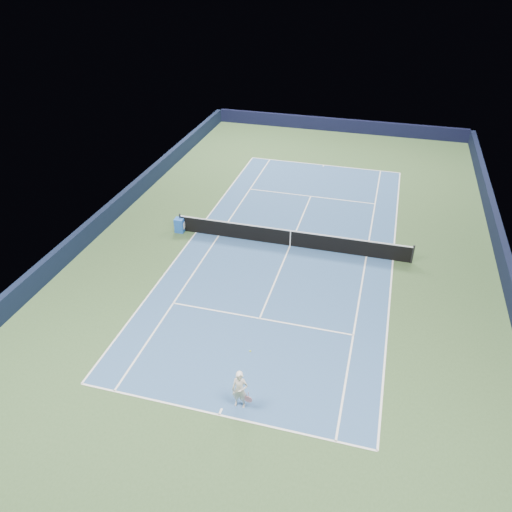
# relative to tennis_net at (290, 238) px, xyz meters

# --- Properties ---
(ground) EXTENTS (40.00, 40.00, 0.00)m
(ground) POSITION_rel_tennis_net_xyz_m (0.00, 0.00, -0.50)
(ground) COLOR #324C29
(ground) RESTS_ON ground
(wall_far) EXTENTS (22.00, 0.35, 1.10)m
(wall_far) POSITION_rel_tennis_net_xyz_m (0.00, 19.82, 0.05)
(wall_far) COLOR black
(wall_far) RESTS_ON ground
(wall_right) EXTENTS (0.35, 40.00, 1.10)m
(wall_right) POSITION_rel_tennis_net_xyz_m (10.82, 0.00, 0.05)
(wall_right) COLOR black
(wall_right) RESTS_ON ground
(wall_left) EXTENTS (0.35, 40.00, 1.10)m
(wall_left) POSITION_rel_tennis_net_xyz_m (-10.82, 0.00, 0.05)
(wall_left) COLOR black
(wall_left) RESTS_ON ground
(court_surface) EXTENTS (10.97, 23.77, 0.01)m
(court_surface) POSITION_rel_tennis_net_xyz_m (0.00, 0.00, -0.50)
(court_surface) COLOR #2D5080
(court_surface) RESTS_ON ground
(baseline_far) EXTENTS (10.97, 0.08, 0.00)m
(baseline_far) POSITION_rel_tennis_net_xyz_m (0.00, 11.88, -0.50)
(baseline_far) COLOR white
(baseline_far) RESTS_ON ground
(baseline_near) EXTENTS (10.97, 0.08, 0.00)m
(baseline_near) POSITION_rel_tennis_net_xyz_m (0.00, -11.88, -0.50)
(baseline_near) COLOR white
(baseline_near) RESTS_ON ground
(sideline_doubles_right) EXTENTS (0.08, 23.77, 0.00)m
(sideline_doubles_right) POSITION_rel_tennis_net_xyz_m (5.49, 0.00, -0.50)
(sideline_doubles_right) COLOR white
(sideline_doubles_right) RESTS_ON ground
(sideline_doubles_left) EXTENTS (0.08, 23.77, 0.00)m
(sideline_doubles_left) POSITION_rel_tennis_net_xyz_m (-5.49, 0.00, -0.50)
(sideline_doubles_left) COLOR white
(sideline_doubles_left) RESTS_ON ground
(sideline_singles_right) EXTENTS (0.08, 23.77, 0.00)m
(sideline_singles_right) POSITION_rel_tennis_net_xyz_m (4.12, 0.00, -0.50)
(sideline_singles_right) COLOR white
(sideline_singles_right) RESTS_ON ground
(sideline_singles_left) EXTENTS (0.08, 23.77, 0.00)m
(sideline_singles_left) POSITION_rel_tennis_net_xyz_m (-4.12, 0.00, -0.50)
(sideline_singles_left) COLOR white
(sideline_singles_left) RESTS_ON ground
(service_line_far) EXTENTS (8.23, 0.08, 0.00)m
(service_line_far) POSITION_rel_tennis_net_xyz_m (0.00, 6.40, -0.50)
(service_line_far) COLOR white
(service_line_far) RESTS_ON ground
(service_line_near) EXTENTS (8.23, 0.08, 0.00)m
(service_line_near) POSITION_rel_tennis_net_xyz_m (0.00, -6.40, -0.50)
(service_line_near) COLOR white
(service_line_near) RESTS_ON ground
(center_service_line) EXTENTS (0.08, 12.80, 0.00)m
(center_service_line) POSITION_rel_tennis_net_xyz_m (0.00, 0.00, -0.50)
(center_service_line) COLOR white
(center_service_line) RESTS_ON ground
(center_mark_far) EXTENTS (0.08, 0.30, 0.00)m
(center_mark_far) POSITION_rel_tennis_net_xyz_m (0.00, 11.73, -0.50)
(center_mark_far) COLOR white
(center_mark_far) RESTS_ON ground
(center_mark_near) EXTENTS (0.08, 0.30, 0.00)m
(center_mark_near) POSITION_rel_tennis_net_xyz_m (0.00, -11.73, -0.50)
(center_mark_near) COLOR white
(center_mark_near) RESTS_ON ground
(tennis_net) EXTENTS (12.90, 0.10, 1.07)m
(tennis_net) POSITION_rel_tennis_net_xyz_m (0.00, 0.00, 0.00)
(tennis_net) COLOR black
(tennis_net) RESTS_ON ground
(sponsor_cube) EXTENTS (0.59, 0.48, 0.83)m
(sponsor_cube) POSITION_rel_tennis_net_xyz_m (-6.40, -0.13, -0.09)
(sponsor_cube) COLOR blue
(sponsor_cube) RESTS_ON ground
(tennis_player) EXTENTS (0.76, 1.24, 1.78)m
(tennis_player) POSITION_rel_tennis_net_xyz_m (0.60, -11.27, 0.30)
(tennis_player) COLOR white
(tennis_player) RESTS_ON ground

